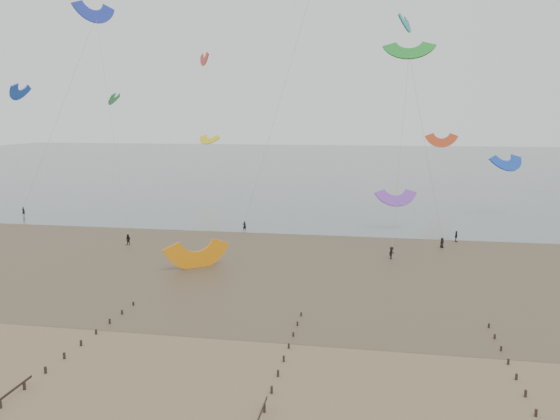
{
  "coord_description": "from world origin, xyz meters",
  "views": [
    {
      "loc": [
        10.95,
        -39.86,
        19.78
      ],
      "look_at": [
        -0.97,
        28.0,
        8.0
      ],
      "focal_mm": 35.0,
      "sensor_mm": 36.0,
      "label": 1
    }
  ],
  "objects": [
    {
      "name": "ground",
      "position": [
        0.0,
        0.0,
        0.0
      ],
      "size": [
        500.0,
        500.0,
        0.0
      ],
      "primitive_type": "plane",
      "color": "brown",
      "rests_on": "ground"
    },
    {
      "name": "sea_and_shore",
      "position": [
        -4.08,
        34.4,
        0.01
      ],
      "size": [
        500.0,
        665.0,
        0.03
      ],
      "color": "#475654",
      "rests_on": "ground"
    },
    {
      "name": "kitesurfer_lead",
      "position": [
        -11.41,
        51.4,
        0.88
      ],
      "size": [
        0.66,
        0.45,
        1.76
      ],
      "primitive_type": "imported",
      "rotation": [
        0.0,
        0.0,
        3.09
      ],
      "color": "black",
      "rests_on": "ground"
    },
    {
      "name": "kitesurfers",
      "position": [
        21.01,
        47.79,
        0.86
      ],
      "size": [
        130.07,
        24.21,
        1.81
      ],
      "color": "black",
      "rests_on": "ground"
    },
    {
      "name": "grounded_kite",
      "position": [
        -12.01,
        27.38,
        0.0
      ],
      "size": [
        9.41,
        9.08,
        4.08
      ],
      "primitive_type": null,
      "rotation": [
        1.54,
        0.0,
        0.64
      ],
      "color": "orange",
      "rests_on": "ground"
    },
    {
      "name": "kites_airborne",
      "position": [
        -15.06,
        87.64,
        19.94
      ],
      "size": [
        223.91,
        111.89,
        38.22
      ],
      "color": "blue",
      "rests_on": "ground"
    }
  ]
}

